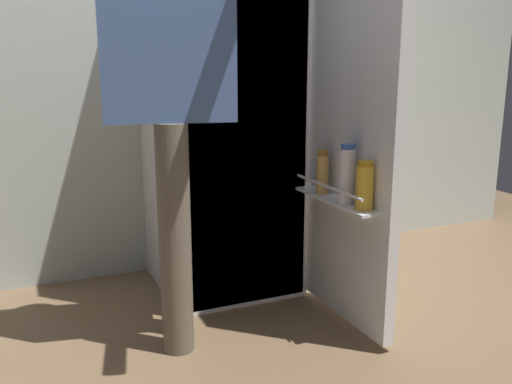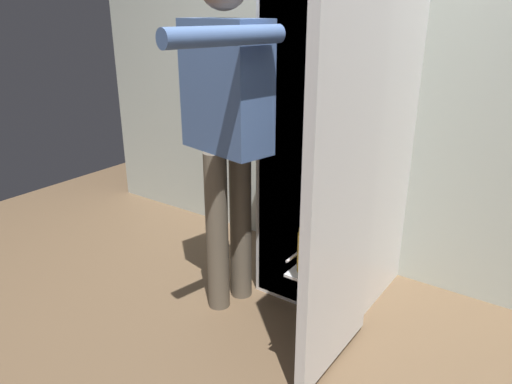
# 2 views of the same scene
# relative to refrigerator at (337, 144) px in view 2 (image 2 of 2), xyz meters

# --- Properties ---
(ground_plane) EXTENTS (5.87, 5.87, 0.00)m
(ground_plane) POSITION_rel_refrigerator_xyz_m (-0.02, -0.53, -0.88)
(ground_plane) COLOR brown
(kitchen_wall) EXTENTS (4.40, 0.10, 2.67)m
(kitchen_wall) POSITION_rel_refrigerator_xyz_m (-0.02, 0.42, 0.45)
(kitchen_wall) COLOR beige
(kitchen_wall) RESTS_ON ground_plane
(refrigerator) EXTENTS (0.68, 1.26, 1.77)m
(refrigerator) POSITION_rel_refrigerator_xyz_m (0.00, 0.00, 0.00)
(refrigerator) COLOR white
(refrigerator) RESTS_ON ground_plane
(person) EXTENTS (0.60, 0.86, 1.78)m
(person) POSITION_rel_refrigerator_xyz_m (-0.39, -0.45, 0.21)
(person) COLOR #665B4C
(person) RESTS_ON ground_plane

